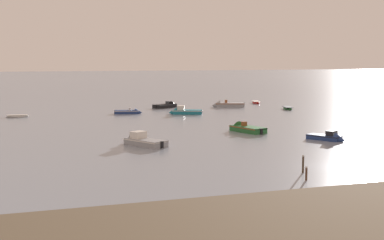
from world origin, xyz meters
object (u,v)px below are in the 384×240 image
(motorboat_moored_4, at_px, (182,112))
(motorboat_moored_5, at_px, (243,129))
(motorboat_moored_2, at_px, (225,105))
(motorboat_moored_6, at_px, (168,106))
(rowboat_moored_0, at_px, (256,102))
(mooring_post_near, at_px, (306,174))
(rowboat_moored_3, at_px, (17,116))
(rowboat_moored_1, at_px, (288,108))
(motorboat_moored_1, at_px, (330,138))
(motorboat_moored_0, at_px, (140,142))
(mooring_post_right, at_px, (303,165))
(motorboat_moored_3, at_px, (130,112))

(motorboat_moored_4, height_order, motorboat_moored_5, motorboat_moored_4)
(motorboat_moored_2, relative_size, motorboat_moored_5, 1.07)
(motorboat_moored_5, distance_m, motorboat_moored_6, 38.21)
(rowboat_moored_0, xyz_separation_m, mooring_post_near, (-28.90, -71.13, 0.38))
(motorboat_moored_5, bearing_deg, rowboat_moored_3, 29.15)
(rowboat_moored_1, relative_size, motorboat_moored_4, 0.74)
(motorboat_moored_1, height_order, rowboat_moored_3, motorboat_moored_1)
(motorboat_moored_0, bearing_deg, mooring_post_right, 177.90)
(motorboat_moored_2, distance_m, rowboat_moored_0, 11.92)
(rowboat_moored_0, distance_m, rowboat_moored_3, 53.12)
(motorboat_moored_2, xyz_separation_m, rowboat_moored_1, (9.90, -8.65, -0.13))
(motorboat_moored_3, xyz_separation_m, mooring_post_right, (4.02, -54.69, 0.52))
(motorboat_moored_2, bearing_deg, motorboat_moored_0, 75.34)
(motorboat_moored_1, bearing_deg, mooring_post_right, -69.69)
(motorboat_moored_5, bearing_deg, motorboat_moored_4, -14.27)
(motorboat_moored_3, distance_m, rowboat_moored_3, 19.67)
(mooring_post_right, bearing_deg, motorboat_moored_5, 77.27)
(motorboat_moored_3, height_order, rowboat_moored_0, motorboat_moored_3)
(motorboat_moored_3, relative_size, rowboat_moored_3, 1.42)
(motorboat_moored_2, height_order, rowboat_moored_1, motorboat_moored_2)
(motorboat_moored_1, relative_size, mooring_post_near, 3.90)
(motorboat_moored_0, relative_size, rowboat_moored_0, 1.40)
(motorboat_moored_4, distance_m, motorboat_moored_5, 24.85)
(motorboat_moored_4, relative_size, rowboat_moored_3, 1.72)
(motorboat_moored_5, bearing_deg, mooring_post_near, 149.31)
(motorboat_moored_2, bearing_deg, mooring_post_right, 92.63)
(rowboat_moored_1, xyz_separation_m, mooring_post_near, (-28.76, -56.06, 0.37))
(rowboat_moored_1, distance_m, rowboat_moored_3, 51.25)
(motorboat_moored_0, relative_size, motorboat_moored_6, 1.04)
(motorboat_moored_0, bearing_deg, motorboat_moored_4, -55.19)
(motorboat_moored_0, height_order, motorboat_moored_1, motorboat_moored_0)
(mooring_post_right, bearing_deg, motorboat_moored_4, 84.58)
(motorboat_moored_4, bearing_deg, rowboat_moored_0, -119.98)
(motorboat_moored_1, xyz_separation_m, motorboat_moored_3, (-16.70, 39.23, -0.04))
(motorboat_moored_3, xyz_separation_m, rowboat_moored_1, (31.56, -1.27, -0.04))
(motorboat_moored_0, bearing_deg, rowboat_moored_1, -77.79)
(rowboat_moored_1, relative_size, motorboat_moored_5, 0.71)
(mooring_post_near, relative_size, mooring_post_right, 0.73)
(motorboat_moored_5, distance_m, mooring_post_right, 26.98)
(rowboat_moored_3, bearing_deg, rowboat_moored_0, 14.94)
(motorboat_moored_0, bearing_deg, motorboat_moored_5, -96.76)
(rowboat_moored_0, bearing_deg, motorboat_moored_1, 0.51)
(motorboat_moored_6, distance_m, rowboat_moored_3, 31.03)
(motorboat_moored_4, distance_m, mooring_post_near, 54.11)
(motorboat_moored_1, bearing_deg, rowboat_moored_0, 133.88)
(motorboat_moored_0, relative_size, motorboat_moored_2, 0.90)
(motorboat_moored_3, bearing_deg, motorboat_moored_5, -57.61)
(motorboat_moored_2, xyz_separation_m, motorboat_moored_3, (-21.66, -7.39, -0.08))
(mooring_post_right, bearing_deg, motorboat_moored_2, 74.14)
(motorboat_moored_1, distance_m, motorboat_moored_5, 12.77)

